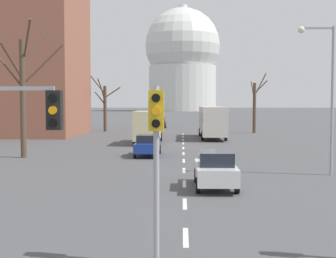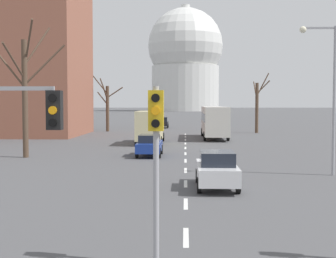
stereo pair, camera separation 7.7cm
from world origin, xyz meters
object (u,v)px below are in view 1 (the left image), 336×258
at_px(traffic_signal_centre_tall, 156,140).
at_px(sedan_mid_centre, 161,123).
at_px(sedan_near_right, 148,145).
at_px(delivery_truck, 148,126).
at_px(sedan_near_left, 215,169).
at_px(street_lamp_right, 326,84).
at_px(city_bus, 212,120).

distance_m(traffic_signal_centre_tall, sedan_mid_centre, 62.39).
height_order(sedan_near_right, delivery_truck, delivery_truck).
distance_m(sedan_mid_centre, delivery_truck, 28.69).
bearing_deg(sedan_near_right, sedan_near_left, -72.42).
bearing_deg(delivery_truck, traffic_signal_centre_tall, -85.47).
bearing_deg(sedan_near_left, sedan_near_right, 107.58).
bearing_deg(street_lamp_right, sedan_near_right, 139.30).
bearing_deg(sedan_near_left, traffic_signal_centre_tall, -101.79).
bearing_deg(sedan_mid_centre, street_lamp_right, -76.99).
height_order(sedan_mid_centre, delivery_truck, delivery_truck).
distance_m(sedan_near_right, delivery_truck, 10.60).
distance_m(traffic_signal_centre_tall, street_lamp_right, 16.63).
relative_size(sedan_near_right, city_bus, 0.40).
relative_size(traffic_signal_centre_tall, street_lamp_right, 0.54).
bearing_deg(delivery_truck, city_bus, 45.89).
distance_m(sedan_near_left, delivery_truck, 23.86).
bearing_deg(sedan_mid_centre, sedan_near_left, -84.59).
bearing_deg(traffic_signal_centre_tall, street_lamp_right, 59.83).
xyz_separation_m(traffic_signal_centre_tall, street_lamp_right, (8.30, 14.28, 1.89)).
bearing_deg(delivery_truck, street_lamp_right, -60.44).
bearing_deg(delivery_truck, sedan_mid_centre, 90.25).
bearing_deg(delivery_truck, sedan_near_right, -85.97).
bearing_deg(sedan_mid_centre, city_bus, -72.97).
xyz_separation_m(street_lamp_right, sedan_near_right, (-10.22, 8.79, -4.07)).
xyz_separation_m(sedan_near_right, city_bus, (5.83, 17.32, 1.23)).
bearing_deg(sedan_mid_centre, sedan_near_right, -88.73).
bearing_deg(street_lamp_right, city_bus, 99.54).
relative_size(sedan_near_left, sedan_mid_centre, 1.07).
distance_m(street_lamp_right, delivery_truck, 22.45).
xyz_separation_m(sedan_near_left, delivery_truck, (-4.80, 23.36, 0.84)).
height_order(street_lamp_right, sedan_mid_centre, street_lamp_right).
bearing_deg(street_lamp_right, delivery_truck, 119.56).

